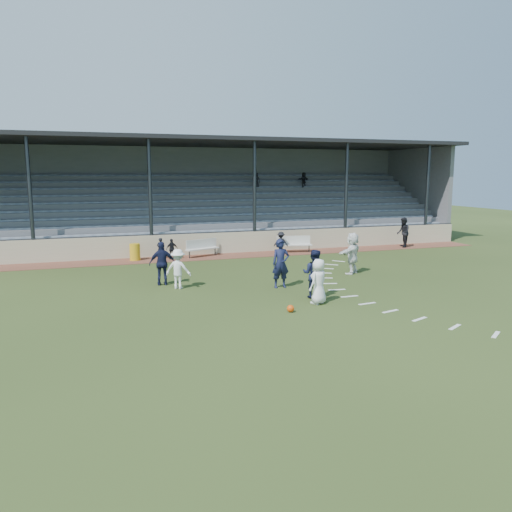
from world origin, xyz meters
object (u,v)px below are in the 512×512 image
(bench_right, at_px, (294,243))
(bench_left, at_px, (202,246))
(football, at_px, (291,309))
(official, at_px, (403,232))
(trash_bin, at_px, (135,252))
(player_navy_lead, at_px, (281,264))
(player_white_lead, at_px, (318,281))

(bench_right, bearing_deg, bench_left, -171.86)
(bench_right, height_order, football, bench_right)
(bench_left, xyz_separation_m, official, (12.66, -0.59, 0.36))
(trash_bin, relative_size, official, 0.47)
(official, bearing_deg, football, -24.17)
(bench_left, relative_size, player_navy_lead, 1.02)
(trash_bin, relative_size, player_navy_lead, 0.45)
(trash_bin, distance_m, player_white_lead, 12.43)
(football, xyz_separation_m, player_navy_lead, (1.02, 3.51, 0.86))
(bench_left, height_order, player_white_lead, player_white_lead)
(trash_bin, xyz_separation_m, official, (16.31, -0.45, 0.49))
(football, bearing_deg, player_navy_lead, 73.77)
(bench_left, xyz_separation_m, football, (0.30, -12.08, -0.46))
(football, height_order, official, official)
(player_white_lead, xyz_separation_m, official, (11.01, 10.78, 0.14))
(bench_right, xyz_separation_m, player_white_lead, (-3.79, -11.11, 0.22))
(trash_bin, bearing_deg, player_navy_lead, -59.49)
(bench_right, height_order, trash_bin, bench_right)
(player_white_lead, bearing_deg, player_navy_lead, -113.00)
(bench_right, bearing_deg, trash_bin, -169.97)
(bench_right, relative_size, player_navy_lead, 1.04)
(football, bearing_deg, official, 42.92)
(bench_right, distance_m, player_white_lead, 11.74)
(trash_bin, bearing_deg, player_white_lead, -64.76)
(trash_bin, bearing_deg, bench_left, 2.06)
(trash_bin, xyz_separation_m, player_white_lead, (5.30, -11.23, 0.34))
(bench_right, distance_m, football, 12.90)
(player_white_lead, height_order, official, official)
(official, bearing_deg, player_white_lead, -22.69)
(player_white_lead, bearing_deg, bench_right, -138.44)
(bench_left, distance_m, trash_bin, 3.65)
(bench_left, distance_m, football, 12.09)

